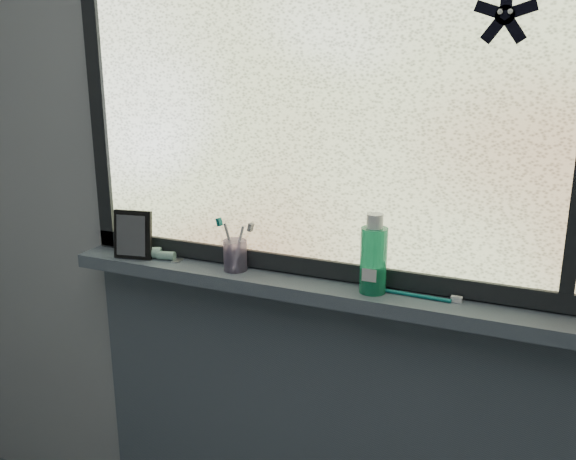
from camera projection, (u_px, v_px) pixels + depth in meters
The scene contains 12 objects.
wall_back at pixel (338, 198), 1.77m from camera, with size 3.00×0.01×2.50m, color #9EA3A8.
windowsill at pixel (328, 291), 1.77m from camera, with size 1.62×0.14×0.04m, color #4B5764.
sill_apron at pixel (331, 440), 1.96m from camera, with size 1.62×0.02×0.98m, color #4B5764.
window_pane at pixel (338, 95), 1.67m from camera, with size 1.50×0.01×1.00m, color silver.
frame_bottom at pixel (334, 269), 1.80m from camera, with size 1.60×0.03×0.05m, color black.
frame_left at pixel (98, 87), 1.96m from camera, with size 0.05×0.03×1.10m, color black.
starfish_sticker at pixel (505, 15), 1.45m from camera, with size 0.15×0.02×0.15m, color black, non-canonical shape.
vanity_mirror at pixel (133, 235), 1.96m from camera, with size 0.12×0.06×0.15m, color black.
toothpaste_tube at pixel (157, 254), 1.97m from camera, with size 0.19×0.04×0.03m, color silver, non-canonical shape.
toothbrush_cup at pixel (235, 255), 1.87m from camera, with size 0.07×0.07×0.09m, color #A18FBE.
toothbrush_lying at pixel (416, 295), 1.67m from camera, with size 0.23×0.02×0.02m, color #0C6D6B, non-canonical shape.
mouthwash_bottle at pixel (374, 254), 1.68m from camera, with size 0.07×0.07×0.18m, color #21AE73.
Camera 1 is at (0.56, -0.33, 1.66)m, focal length 40.00 mm.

